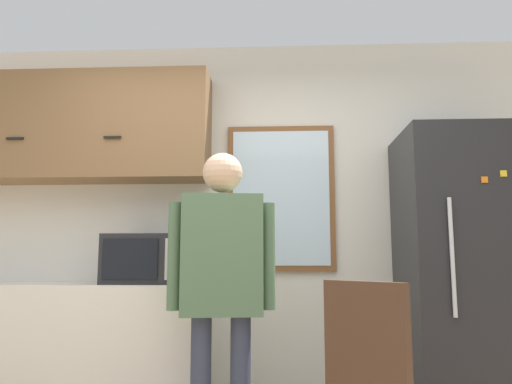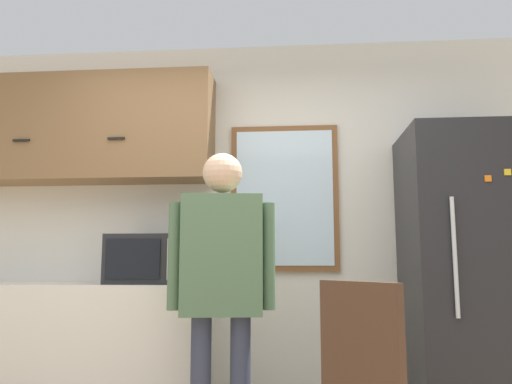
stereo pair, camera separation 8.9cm
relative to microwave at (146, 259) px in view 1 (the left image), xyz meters
name	(u,v)px [view 1 (the left image)]	position (x,y,z in m)	size (l,w,h in m)	color
back_wall	(245,224)	(0.62, 0.36, 0.25)	(6.00, 0.06, 2.70)	silver
counter	(54,356)	(-0.60, 0.02, -0.63)	(1.95, 0.61, 0.94)	silver
upper_cabinets	(75,128)	(-0.60, 0.16, 0.94)	(1.95, 0.34, 0.78)	olive
microwave	(146,259)	(0.00, 0.00, 0.00)	(0.50, 0.43, 0.32)	#232326
person	(222,271)	(0.56, -0.53, -0.07)	(0.58, 0.27, 1.68)	#33384C
refrigerator	(469,282)	(2.07, -0.03, -0.14)	(0.80, 0.73, 1.91)	#232326
window	(281,198)	(0.89, 0.31, 0.44)	(0.78, 0.05, 1.06)	brown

